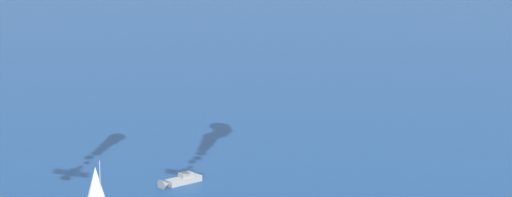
# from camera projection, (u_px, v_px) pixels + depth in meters

# --- Properties ---
(motorboat_near_centre) EXTENTS (9.10, 3.50, 2.58)m
(motorboat_near_centre) POSITION_uv_depth(u_px,v_px,m) (178.00, 181.00, 184.78)
(motorboat_near_centre) COLOR #9E9993
(motorboat_near_centre) RESTS_ON ground_plane
(sailboat_inshore) EXTENTS (5.02, 8.76, 11.13)m
(sailboat_inshore) POSITION_uv_depth(u_px,v_px,m) (96.00, 195.00, 161.36)
(sailboat_inshore) COLOR #33704C
(sailboat_inshore) RESTS_ON ground_plane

